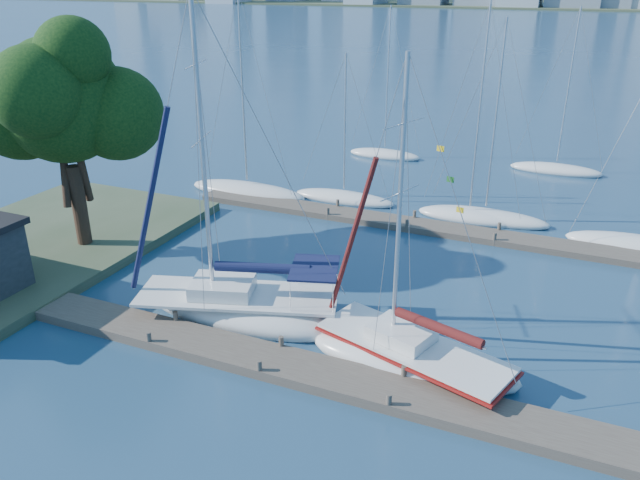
% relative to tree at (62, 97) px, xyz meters
% --- Properties ---
extents(ground, '(700.00, 700.00, 0.00)m').
position_rel_tree_xyz_m(ground, '(14.20, -5.60, -8.31)').
color(ground, navy).
rests_on(ground, ground).
extents(near_dock, '(26.00, 2.00, 0.40)m').
position_rel_tree_xyz_m(near_dock, '(14.20, -5.60, -8.11)').
color(near_dock, '#4A3F36').
rests_on(near_dock, ground).
extents(far_dock, '(30.00, 1.80, 0.36)m').
position_rel_tree_xyz_m(far_dock, '(16.20, 10.40, -8.13)').
color(far_dock, '#4A3F36').
rests_on(far_dock, ground).
extents(shore, '(12.00, 22.00, 0.50)m').
position_rel_tree_xyz_m(shore, '(-2.80, -2.60, -8.06)').
color(shore, '#38472D').
rests_on(shore, ground).
extents(far_shore, '(800.00, 100.00, 1.50)m').
position_rel_tree_xyz_m(far_shore, '(14.20, 314.40, -8.31)').
color(far_shore, '#38472D').
rests_on(far_shore, ground).
extents(tree, '(8.91, 8.15, 12.21)m').
position_rel_tree_xyz_m(tree, '(0.00, 0.00, 0.00)').
color(tree, black).
rests_on(tree, ground).
extents(sailboat_navy, '(9.85, 5.75, 14.17)m').
position_rel_tree_xyz_m(sailboat_navy, '(11.13, -2.77, -7.27)').
color(sailboat_navy, silver).
rests_on(sailboat_navy, ground).
extents(sailboat_maroon, '(8.58, 4.97, 12.20)m').
position_rel_tree_xyz_m(sailboat_maroon, '(19.16, -3.42, -7.36)').
color(sailboat_maroon, silver).
rests_on(sailboat_maroon, ground).
extents(bg_boat_0, '(8.88, 5.07, 13.46)m').
position_rel_tree_xyz_m(bg_boat_0, '(3.29, 11.85, -8.04)').
color(bg_boat_0, silver).
rests_on(bg_boat_0, ground).
extents(bg_boat_1, '(7.20, 3.53, 9.81)m').
position_rel_tree_xyz_m(bg_boat_1, '(9.84, 13.22, -8.10)').
color(bg_boat_1, silver).
rests_on(bg_boat_1, ground).
extents(bg_boat_2, '(6.60, 3.51, 12.93)m').
position_rel_tree_xyz_m(bg_boat_2, '(18.15, 13.06, -8.06)').
color(bg_boat_2, silver).
rests_on(bg_boat_2, ground).
extents(bg_boat_3, '(7.91, 4.63, 12.12)m').
position_rel_tree_xyz_m(bg_boat_3, '(19.05, 13.35, -8.07)').
color(bg_boat_3, silver).
rests_on(bg_boat_3, ground).
extents(bg_boat_6, '(6.12, 2.39, 12.06)m').
position_rel_tree_xyz_m(bg_boat_6, '(8.97, 24.63, -8.07)').
color(bg_boat_6, silver).
rests_on(bg_boat_6, ground).
extents(bg_boat_7, '(6.98, 4.09, 12.18)m').
position_rel_tree_xyz_m(bg_boat_7, '(22.27, 25.65, -8.07)').
color(bg_boat_7, silver).
rests_on(bg_boat_7, ground).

